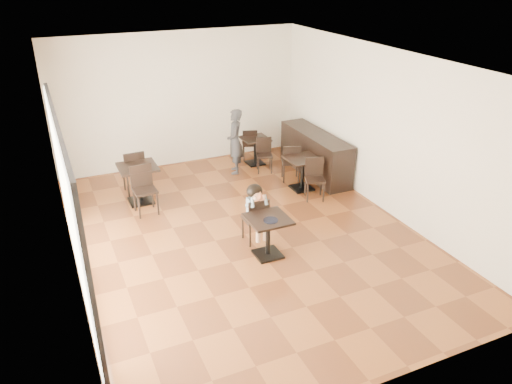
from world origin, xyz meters
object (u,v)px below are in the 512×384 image
child_chair (255,219)px  cafe_table_back (255,151)px  chair_left_a (134,171)px  child (255,213)px  chair_back_a (249,144)px  cafe_table_left (139,184)px  chair_left_b (145,191)px  chair_back_b (264,156)px  chair_mid_a (291,162)px  chair_mid_b (315,180)px  cafe_table_mid (302,174)px  child_table (268,237)px  adult_patron (235,142)px

child_chair → cafe_table_back: child_chair is taller
child_chair → chair_left_a: bearing=-62.5°
child → chair_back_a: (1.53, 3.78, -0.15)m
cafe_table_left → chair_back_a: cafe_table_left is taller
chair_left_b → chair_left_a: bearing=87.5°
chair_back_b → chair_mid_a: bearing=-45.5°
child → chair_back_b: child is taller
chair_left_a → chair_left_b: bearing=87.5°
chair_mid_a → chair_mid_b: same height
chair_mid_a → chair_left_b: chair_left_b is taller
cafe_table_mid → cafe_table_left: size_ratio=0.90×
child_table → chair_mid_b: bearing=41.1°
cafe_table_left → chair_back_a: bearing=23.5°
child_table → chair_left_b: chair_left_b is taller
cafe_table_mid → chair_mid_a: (0.00, 0.55, 0.07)m
child_chair → child: size_ratio=0.79×
chair_mid_a → chair_left_b: (-3.42, -0.29, 0.05)m
cafe_table_mid → chair_mid_b: chair_mid_b is taller
child → adult_patron: size_ratio=0.72×
cafe_table_left → chair_mid_b: (3.42, -1.36, 0.03)m
chair_left_b → chair_mid_a: bearing=2.3°
chair_mid_a → cafe_table_back: bearing=-54.1°
child_table → chair_mid_a: bearing=55.6°
child_chair → chair_mid_a: size_ratio=1.00×
cafe_table_left → cafe_table_back: (3.08, 0.99, -0.07)m
chair_mid_b → chair_left_a: 3.92m
cafe_table_mid → chair_back_a: (-0.34, 2.15, 0.04)m
chair_left_a → chair_back_a: size_ratio=1.21×
cafe_table_mid → cafe_table_back: (-0.34, 1.80, -0.03)m
child → cafe_table_back: 3.76m
child_table → child: 0.58m
chair_left_a → chair_left_b: size_ratio=1.00×
child_chair → chair_mid_a: (1.87, 2.18, 0.00)m
child → adult_patron: bearing=74.3°
cafe_table_mid → cafe_table_left: cafe_table_left is taller
cafe_table_mid → chair_left_a: bearing=158.3°
child_chair → chair_back_a: child_chair is taller
chair_left_b → chair_back_a: 3.62m
child_chair → adult_patron: adult_patron is taller
cafe_table_mid → chair_mid_a: size_ratio=0.83×
child_chair → cafe_table_mid: (1.87, 1.63, -0.07)m
cafe_table_mid → chair_mid_b: size_ratio=0.83×
cafe_table_left → chair_mid_b: size_ratio=0.92×
child → cafe_table_left: (-1.56, 2.44, -0.15)m
chair_back_b → adult_patron: bearing=177.8°
child → chair_mid_a: size_ratio=1.25×
chair_back_a → cafe_table_left: bearing=42.3°
child → cafe_table_back: child is taller
chair_mid_a → chair_back_b: size_ratio=1.09×
adult_patron → chair_back_a: bearing=153.8°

